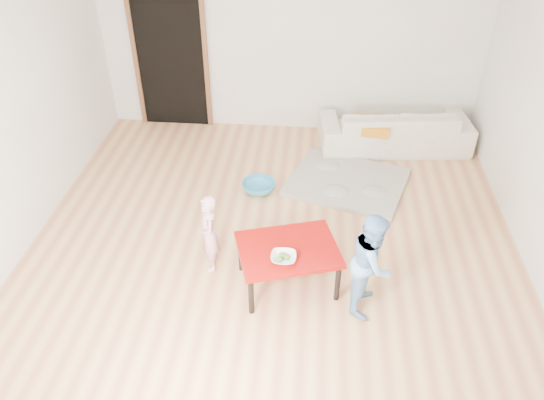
# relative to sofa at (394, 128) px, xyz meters

# --- Properties ---
(floor) EXTENTS (5.00, 5.00, 0.01)m
(floor) POSITION_rel_sofa_xyz_m (-1.41, -2.05, -0.28)
(floor) COLOR #BD7A51
(floor) RESTS_ON ground
(back_wall) EXTENTS (5.00, 0.02, 2.60)m
(back_wall) POSITION_rel_sofa_xyz_m (-1.41, 0.45, 1.02)
(back_wall) COLOR white
(back_wall) RESTS_ON floor
(left_wall) EXTENTS (0.02, 5.00, 2.60)m
(left_wall) POSITION_rel_sofa_xyz_m (-3.91, -2.05, 1.02)
(left_wall) COLOR white
(left_wall) RESTS_ON floor
(doorway) EXTENTS (1.02, 0.08, 2.11)m
(doorway) POSITION_rel_sofa_xyz_m (-3.01, 0.43, 0.74)
(doorway) COLOR brown
(doorway) RESTS_ON back_wall
(sofa) EXTENTS (2.00, 0.97, 0.56)m
(sofa) POSITION_rel_sofa_xyz_m (0.00, 0.00, 0.00)
(sofa) COLOR white
(sofa) RESTS_ON floor
(cushion) EXTENTS (0.51, 0.47, 0.12)m
(cushion) POSITION_rel_sofa_xyz_m (-0.33, -0.25, 0.15)
(cushion) COLOR orange
(cushion) RESTS_ON sofa
(red_table) EXTENTS (1.04, 0.89, 0.44)m
(red_table) POSITION_rel_sofa_xyz_m (-1.22, -2.68, -0.06)
(red_table) COLOR #8F0B07
(red_table) RESTS_ON floor
(bowl) EXTENTS (0.22, 0.22, 0.05)m
(bowl) POSITION_rel_sofa_xyz_m (-1.25, -2.85, 0.19)
(bowl) COLOR white
(bowl) RESTS_ON red_table
(broccoli) EXTENTS (0.12, 0.12, 0.06)m
(broccoli) POSITION_rel_sofa_xyz_m (-1.25, -2.85, 0.19)
(broccoli) COLOR #2D5919
(broccoli) RESTS_ON red_table
(child_pink) EXTENTS (0.28, 0.35, 0.82)m
(child_pink) POSITION_rel_sofa_xyz_m (-1.98, -2.51, 0.13)
(child_pink) COLOR #D05F7A
(child_pink) RESTS_ON floor
(child_blue) EXTENTS (0.48, 0.56, 0.99)m
(child_blue) POSITION_rel_sofa_xyz_m (-0.49, -2.87, 0.21)
(child_blue) COLOR #63A6E6
(child_blue) RESTS_ON floor
(basin) EXTENTS (0.39, 0.39, 0.12)m
(basin) POSITION_rel_sofa_xyz_m (-1.66, -1.19, -0.22)
(basin) COLOR teal
(basin) RESTS_ON floor
(blanket) EXTENTS (1.58, 1.44, 0.07)m
(blanket) POSITION_rel_sofa_xyz_m (-0.62, -0.96, -0.25)
(blanket) COLOR #A8A094
(blanket) RESTS_ON floor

